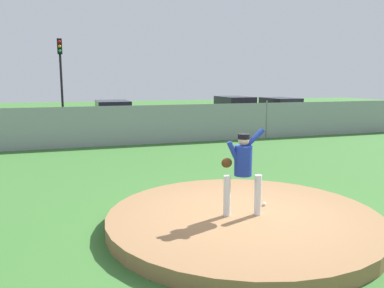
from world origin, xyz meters
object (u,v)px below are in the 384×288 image
(baseball, at_px, (264,204))
(parked_car_burgundy, at_px, (234,113))
(parked_car_white, at_px, (280,113))
(pitcher_youth, at_px, (242,166))
(parked_car_navy, at_px, (113,117))
(traffic_cone_orange, at_px, (68,125))
(traffic_light_near, at_px, (61,67))

(baseball, height_order, parked_car_burgundy, parked_car_burgundy)
(baseball, height_order, parked_car_white, parked_car_white)
(pitcher_youth, bearing_deg, parked_car_white, 56.93)
(pitcher_youth, bearing_deg, parked_car_navy, 92.17)
(traffic_cone_orange, relative_size, traffic_light_near, 0.11)
(parked_car_white, height_order, parked_car_burgundy, parked_car_burgundy)
(parked_car_white, xyz_separation_m, traffic_light_near, (-12.26, 4.61, 2.69))
(traffic_light_near, bearing_deg, traffic_cone_orange, -84.77)
(pitcher_youth, xyz_separation_m, baseball, (0.67, 0.36, -0.89))
(baseball, bearing_deg, parked_car_navy, 94.91)
(baseball, relative_size, parked_car_navy, 0.02)
(parked_car_burgundy, height_order, parked_car_navy, parked_car_burgundy)
(parked_car_white, bearing_deg, pitcher_youth, -123.07)
(traffic_light_near, bearing_deg, pitcher_youth, -80.77)
(parked_car_burgundy, relative_size, traffic_light_near, 0.90)
(pitcher_youth, bearing_deg, parked_car_burgundy, 66.16)
(parked_car_navy, distance_m, traffic_cone_orange, 2.81)
(baseball, distance_m, traffic_cone_orange, 16.16)
(pitcher_youth, height_order, traffic_cone_orange, pitcher_youth)
(baseball, bearing_deg, traffic_cone_orange, 102.43)
(baseball, bearing_deg, pitcher_youth, -151.37)
(baseball, height_order, traffic_light_near, traffic_light_near)
(parked_car_navy, relative_size, traffic_light_near, 0.87)
(parked_car_white, height_order, parked_car_navy, parked_car_white)
(baseball, distance_m, parked_car_burgundy, 15.18)
(pitcher_youth, bearing_deg, traffic_light_near, 99.23)
(parked_car_white, bearing_deg, parked_car_navy, 177.61)
(parked_car_white, distance_m, parked_car_navy, 9.78)
(baseball, xyz_separation_m, parked_car_navy, (-1.22, 14.19, 0.51))
(parked_car_navy, height_order, traffic_light_near, traffic_light_near)
(traffic_light_near, bearing_deg, baseball, -78.58)
(parked_car_burgundy, bearing_deg, traffic_light_near, 155.26)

